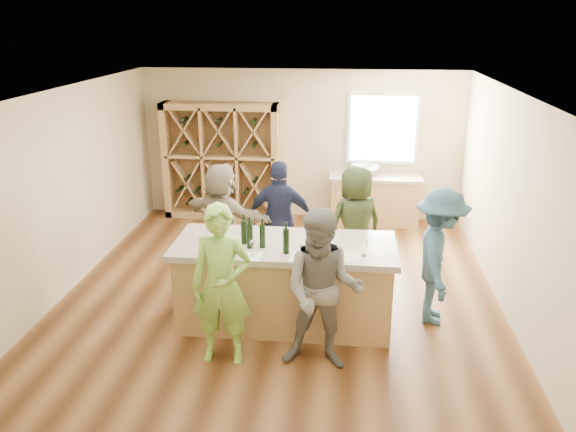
# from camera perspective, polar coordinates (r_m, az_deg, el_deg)

# --- Properties ---
(floor) EXTENTS (6.00, 7.00, 0.10)m
(floor) POSITION_cam_1_polar(r_m,az_deg,el_deg) (7.89, -0.89, -8.70)
(floor) COLOR brown
(floor) RESTS_ON ground
(ceiling) EXTENTS (6.00, 7.00, 0.10)m
(ceiling) POSITION_cam_1_polar(r_m,az_deg,el_deg) (7.00, -1.01, 12.70)
(ceiling) COLOR white
(ceiling) RESTS_ON ground
(wall_back) EXTENTS (6.00, 0.10, 2.80)m
(wall_back) POSITION_cam_1_polar(r_m,az_deg,el_deg) (10.73, 1.40, 7.28)
(wall_back) COLOR beige
(wall_back) RESTS_ON ground
(wall_front) EXTENTS (6.00, 0.10, 2.80)m
(wall_front) POSITION_cam_1_polar(r_m,az_deg,el_deg) (4.15, -7.18, -14.16)
(wall_front) COLOR beige
(wall_front) RESTS_ON ground
(wall_left) EXTENTS (0.10, 7.00, 2.80)m
(wall_left) POSITION_cam_1_polar(r_m,az_deg,el_deg) (8.25, -22.48, 1.96)
(wall_left) COLOR beige
(wall_left) RESTS_ON ground
(wall_right) EXTENTS (0.10, 7.00, 2.80)m
(wall_right) POSITION_cam_1_polar(r_m,az_deg,el_deg) (7.59, 22.57, 0.47)
(wall_right) COLOR beige
(wall_right) RESTS_ON ground
(window_frame) EXTENTS (1.30, 0.06, 1.30)m
(window_frame) POSITION_cam_1_polar(r_m,az_deg,el_deg) (10.56, 9.61, 8.75)
(window_frame) COLOR white
(window_frame) RESTS_ON wall_back
(window_pane) EXTENTS (1.18, 0.01, 1.18)m
(window_pane) POSITION_cam_1_polar(r_m,az_deg,el_deg) (10.53, 9.62, 8.72)
(window_pane) COLOR white
(window_pane) RESTS_ON wall_back
(wine_rack) EXTENTS (2.20, 0.45, 2.20)m
(wine_rack) POSITION_cam_1_polar(r_m,az_deg,el_deg) (10.75, -6.77, 5.53)
(wine_rack) COLOR tan
(wine_rack) RESTS_ON floor
(back_counter_base) EXTENTS (1.60, 0.58, 0.86)m
(back_counter_base) POSITION_cam_1_polar(r_m,az_deg,el_deg) (10.62, 8.75, 1.50)
(back_counter_base) COLOR tan
(back_counter_base) RESTS_ON floor
(back_counter_top) EXTENTS (1.70, 0.62, 0.06)m
(back_counter_top) POSITION_cam_1_polar(r_m,az_deg,el_deg) (10.49, 8.88, 3.89)
(back_counter_top) COLOR #AA9D8B
(back_counter_top) RESTS_ON back_counter_base
(sink) EXTENTS (0.54, 0.54, 0.19)m
(sink) POSITION_cam_1_polar(r_m,az_deg,el_deg) (10.45, 7.81, 4.58)
(sink) COLOR silver
(sink) RESTS_ON back_counter_top
(faucet) EXTENTS (0.02, 0.02, 0.30)m
(faucet) POSITION_cam_1_polar(r_m,az_deg,el_deg) (10.61, 7.81, 5.13)
(faucet) COLOR silver
(faucet) RESTS_ON back_counter_top
(tasting_counter_base) EXTENTS (2.60, 1.00, 1.00)m
(tasting_counter_base) POSITION_cam_1_polar(r_m,az_deg,el_deg) (7.10, -0.32, -7.11)
(tasting_counter_base) COLOR tan
(tasting_counter_base) RESTS_ON floor
(tasting_counter_top) EXTENTS (2.72, 1.12, 0.08)m
(tasting_counter_top) POSITION_cam_1_polar(r_m,az_deg,el_deg) (6.87, -0.33, -3.09)
(tasting_counter_top) COLOR #AA9D8B
(tasting_counter_top) RESTS_ON tasting_counter_base
(wine_bottle_a) EXTENTS (0.08, 0.08, 0.27)m
(wine_bottle_a) POSITION_cam_1_polar(r_m,az_deg,el_deg) (6.82, -7.18, -1.84)
(wine_bottle_a) COLOR black
(wine_bottle_a) RESTS_ON tasting_counter_top
(wine_bottle_b) EXTENTS (0.07, 0.07, 0.29)m
(wine_bottle_b) POSITION_cam_1_polar(r_m,az_deg,el_deg) (6.68, -6.92, -2.22)
(wine_bottle_b) COLOR black
(wine_bottle_b) RESTS_ON tasting_counter_top
(wine_bottle_c) EXTENTS (0.08, 0.08, 0.29)m
(wine_bottle_c) POSITION_cam_1_polar(r_m,az_deg,el_deg) (6.81, -4.49, -1.67)
(wine_bottle_c) COLOR black
(wine_bottle_c) RESTS_ON tasting_counter_top
(wine_bottle_d) EXTENTS (0.08, 0.08, 0.31)m
(wine_bottle_d) POSITION_cam_1_polar(r_m,az_deg,el_deg) (6.69, -3.91, -2.01)
(wine_bottle_d) COLOR black
(wine_bottle_d) RESTS_ON tasting_counter_top
(wine_bottle_e) EXTENTS (0.08, 0.08, 0.28)m
(wine_bottle_e) POSITION_cam_1_polar(r_m,az_deg,el_deg) (6.69, -2.61, -2.07)
(wine_bottle_e) COLOR black
(wine_bottle_e) RESTS_ON tasting_counter_top
(wine_glass_a) EXTENTS (0.09, 0.09, 0.18)m
(wine_glass_a) POSITION_cam_1_polar(r_m,az_deg,el_deg) (6.48, -3.63, -3.35)
(wine_glass_a) COLOR white
(wine_glass_a) RESTS_ON tasting_counter_top
(wine_glass_b) EXTENTS (0.07, 0.07, 0.16)m
(wine_glass_b) POSITION_cam_1_polar(r_m,az_deg,el_deg) (6.41, 1.23, -3.65)
(wine_glass_b) COLOR white
(wine_glass_b) RESTS_ON tasting_counter_top
(wine_glass_d) EXTENTS (0.08, 0.08, 0.19)m
(wine_glass_d) POSITION_cam_1_polar(r_m,az_deg,el_deg) (6.64, 3.01, -2.71)
(wine_glass_d) COLOR white
(wine_glass_d) RESTS_ON tasting_counter_top
(wine_glass_e) EXTENTS (0.09, 0.09, 0.18)m
(wine_glass_e) POSITION_cam_1_polar(r_m,az_deg,el_deg) (6.54, 7.80, -3.30)
(wine_glass_e) COLOR white
(wine_glass_e) RESTS_ON tasting_counter_top
(tasting_menu_a) EXTENTS (0.20, 0.27, 0.00)m
(tasting_menu_a) POSITION_cam_1_polar(r_m,az_deg,el_deg) (6.50, -3.62, -4.13)
(tasting_menu_a) COLOR white
(tasting_menu_a) RESTS_ON tasting_counter_top
(tasting_menu_b) EXTENTS (0.23, 0.30, 0.00)m
(tasting_menu_b) POSITION_cam_1_polar(r_m,az_deg,el_deg) (6.49, 1.22, -4.12)
(tasting_menu_b) COLOR white
(tasting_menu_b) RESTS_ON tasting_counter_top
(tasting_menu_c) EXTENTS (0.23, 0.30, 0.00)m
(tasting_menu_c) POSITION_cam_1_polar(r_m,az_deg,el_deg) (6.51, 6.51, -4.16)
(tasting_menu_c) COLOR white
(tasting_menu_c) RESTS_ON tasting_counter_top
(person_near_left) EXTENTS (0.68, 0.51, 1.85)m
(person_near_left) POSITION_cam_1_polar(r_m,az_deg,el_deg) (6.21, -6.75, -7.01)
(person_near_left) COLOR #8CC64C
(person_near_left) RESTS_ON floor
(person_near_right) EXTENTS (0.92, 0.53, 1.84)m
(person_near_right) POSITION_cam_1_polar(r_m,az_deg,el_deg) (6.07, 3.58, -7.62)
(person_near_right) COLOR slate
(person_near_right) RESTS_ON floor
(person_server) EXTENTS (0.65, 1.19, 1.75)m
(person_server) POSITION_cam_1_polar(r_m,az_deg,el_deg) (7.23, 15.09, -4.04)
(person_server) COLOR #335972
(person_server) RESTS_ON floor
(person_far_mid) EXTENTS (1.03, 0.53, 1.75)m
(person_far_mid) POSITION_cam_1_polar(r_m,az_deg,el_deg) (8.24, -0.78, -0.35)
(person_far_mid) COLOR #191E38
(person_far_mid) RESTS_ON floor
(person_far_right) EXTENTS (1.00, 0.87, 1.72)m
(person_far_right) POSITION_cam_1_polar(r_m,az_deg,el_deg) (8.15, 6.84, -0.85)
(person_far_right) COLOR #263319
(person_far_right) RESTS_ON floor
(person_far_left) EXTENTS (1.66, 1.24, 1.70)m
(person_far_left) POSITION_cam_1_polar(r_m,az_deg,el_deg) (8.44, -6.70, -0.22)
(person_far_left) COLOR gray
(person_far_left) RESTS_ON floor
(wine_bottle_f) EXTENTS (0.07, 0.07, 0.30)m
(wine_bottle_f) POSITION_cam_1_polar(r_m,az_deg,el_deg) (6.52, -0.19, -2.58)
(wine_bottle_f) COLOR black
(wine_bottle_f) RESTS_ON tasting_counter_top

